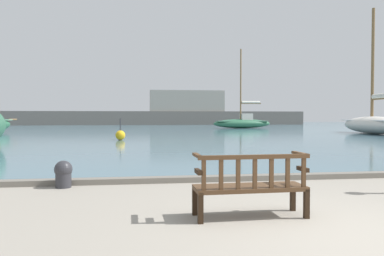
# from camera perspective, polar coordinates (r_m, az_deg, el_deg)

# --- Properties ---
(ground_plane) EXTENTS (160.00, 160.00, 0.00)m
(ground_plane) POSITION_cam_1_polar(r_m,az_deg,el_deg) (5.18, 21.58, -14.58)
(ground_plane) COLOR gray
(harbor_water) EXTENTS (100.00, 80.00, 0.08)m
(harbor_water) POSITION_cam_1_polar(r_m,az_deg,el_deg) (48.40, -5.11, 0.10)
(harbor_water) COLOR slate
(harbor_water) RESTS_ON ground
(quay_edge_kerb) EXTENTS (40.00, 0.30, 0.12)m
(quay_edge_kerb) POSITION_cam_1_polar(r_m,az_deg,el_deg) (8.64, 8.76, -7.48)
(quay_edge_kerb) COLOR slate
(quay_edge_kerb) RESTS_ON ground
(park_bench) EXTENTS (1.61, 0.56, 0.92)m
(park_bench) POSITION_cam_1_polar(r_m,az_deg,el_deg) (5.47, 8.91, -8.54)
(park_bench) COLOR black
(park_bench) RESTS_ON ground
(sailboat_centre_channel) EXTENTS (7.05, 2.26, 9.19)m
(sailboat_centre_channel) POSITION_cam_1_polar(r_m,az_deg,el_deg) (44.00, 7.69, 0.90)
(sailboat_centre_channel) COLOR #2D6647
(sailboat_centre_channel) RESTS_ON harbor_water
(sailboat_far_starboard) EXTENTS (3.12, 8.70, 9.93)m
(sailboat_far_starboard) POSITION_cam_1_polar(r_m,az_deg,el_deg) (32.85, 25.93, 0.65)
(sailboat_far_starboard) COLOR silver
(sailboat_far_starboard) RESTS_ON harbor_water
(mooring_bollard) EXTENTS (0.36, 0.36, 0.55)m
(mooring_bollard) POSITION_cam_1_polar(r_m,az_deg,el_deg) (8.09, -19.01, -6.56)
(mooring_bollard) COLOR #2D2D33
(mooring_bollard) RESTS_ON ground
(channel_buoy) EXTENTS (0.56, 0.56, 1.26)m
(channel_buoy) POSITION_cam_1_polar(r_m,az_deg,el_deg) (22.03, -10.86, -1.07)
(channel_buoy) COLOR gold
(channel_buoy) RESTS_ON harbor_water
(far_breakwater) EXTENTS (49.95, 2.40, 5.70)m
(far_breakwater) POSITION_cam_1_polar(r_m,az_deg,el_deg) (61.17, -4.56, 2.10)
(far_breakwater) COLOR #66605B
(far_breakwater) RESTS_ON ground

